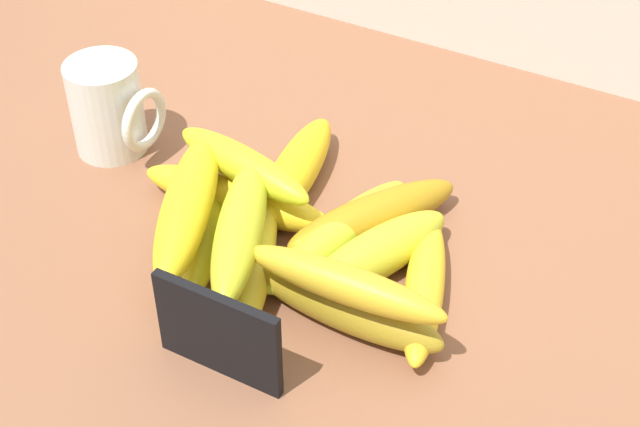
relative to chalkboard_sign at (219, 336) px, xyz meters
The scene contains 16 objects.
counter_top 17.54cm from the chalkboard_sign, 108.72° to the left, with size 110.00×76.00×3.00cm, color brown.
chalkboard_sign is the anchor object (origin of this frame).
coffee_mug 32.34cm from the chalkboard_sign, 142.89° to the left, with size 8.80×7.30×9.79cm.
banana_0 11.01cm from the chalkboard_sign, 57.12° to the left, with size 18.72×4.26×4.26cm, color olive.
banana_1 14.59cm from the chalkboard_sign, 129.82° to the left, with size 15.46×3.40×3.40cm, color gold.
banana_2 23.44cm from the chalkboard_sign, 105.29° to the left, with size 17.62×4.21×4.21cm, color yellow.
banana_3 20.58cm from the chalkboard_sign, 80.57° to the left, with size 17.86×4.14×4.14cm, color #AD7D18.
banana_4 19.02cm from the chalkboard_sign, 118.77° to the left, with size 19.51×3.95×3.95cm, color yellow.
banana_5 10.86cm from the chalkboard_sign, 108.38° to the left, with size 20.45×3.76×3.76cm, color gold.
banana_6 16.93cm from the chalkboard_sign, 84.39° to the left, with size 19.09×3.79×3.79cm, color #ADB72A.
banana_7 17.04cm from the chalkboard_sign, 69.63° to the left, with size 15.90×4.40×4.40cm, color gold.
banana_8 18.32cm from the chalkboard_sign, 52.54° to the left, with size 17.54×3.37×3.37cm, color yellow.
banana_9 14.19cm from the chalkboard_sign, 133.91° to the left, with size 19.84×4.30×4.30cm, color yellow.
banana_10 10.62cm from the chalkboard_sign, 49.64° to the left, with size 17.42×3.20×3.20cm, color gold.
banana_11 10.51cm from the chalkboard_sign, 112.78° to the left, with size 18.08×3.96×3.96cm, color gold.
banana_12 19.31cm from the chalkboard_sign, 116.33° to the left, with size 15.94×3.41×3.41cm, color gold.
Camera 1 is at (35.91, -55.42, 61.97)cm, focal length 53.44 mm.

